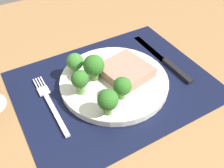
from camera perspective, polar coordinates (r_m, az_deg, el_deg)
name	(u,v)px	position (r cm, az deg, el deg)	size (l,w,h in cm)	color
ground_plane	(114,89)	(60.87, 0.47, -1.21)	(140.00, 110.00, 3.00)	#996D42
placemat	(114,84)	(59.71, 0.48, -0.09)	(44.79, 34.97, 0.30)	black
plate	(114,81)	(59.06, 0.48, 0.58)	(25.17, 25.17, 1.60)	silver
steak	(126,71)	(58.84, 3.19, 2.90)	(9.98, 10.26, 2.36)	tan
broccoli_front_edge	(94,66)	(56.24, -4.12, 4.10)	(4.77, 4.77, 6.39)	#5B8942
broccoli_center	(108,100)	(48.84, -0.92, -3.73)	(4.24, 4.24, 5.92)	#5B8942
broccoli_near_fork	(75,62)	(59.32, -8.34, 4.96)	(4.01, 4.01, 4.95)	#5B8942
broccoli_back_left	(122,87)	(52.11, 2.34, -0.58)	(3.93, 3.93, 5.32)	#6B994C
broccoli_near_steak	(81,81)	(53.37, -7.10, 0.61)	(3.75, 3.75, 5.64)	#6B994C
fork	(50,103)	(56.60, -13.73, -4.25)	(2.40, 19.20, 0.50)	silver
knife	(166,61)	(67.14, 11.99, 5.11)	(1.80, 23.00, 0.80)	black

